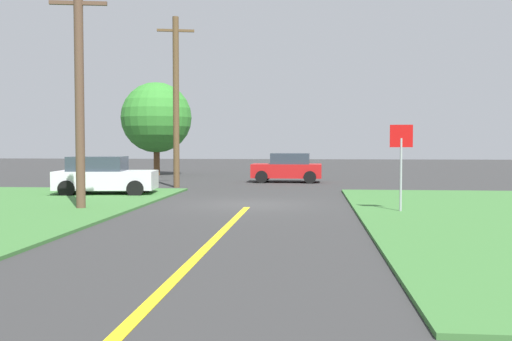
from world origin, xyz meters
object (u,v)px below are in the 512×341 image
at_px(utility_pole_near, 79,95).
at_px(utility_pole_mid, 176,100).
at_px(parked_car_near_building, 104,176).
at_px(car_approaching_junction, 288,168).
at_px(stop_sign, 401,152).
at_px(oak_tree_left, 156,118).

bearing_deg(utility_pole_near, utility_pole_mid, 85.21).
distance_m(parked_car_near_building, car_approaching_junction, 11.49).
xyz_separation_m(car_approaching_junction, utility_pole_mid, (-5.27, -4.37, 3.46)).
bearing_deg(stop_sign, car_approaching_junction, -71.71).
bearing_deg(utility_pole_mid, parked_car_near_building, -113.90).
relative_size(parked_car_near_building, utility_pole_mid, 0.51).
bearing_deg(utility_pole_mid, utility_pole_near, -94.79).
distance_m(stop_sign, car_approaching_junction, 14.79).
xyz_separation_m(car_approaching_junction, oak_tree_left, (-9.17, 6.40, 3.11)).
xyz_separation_m(utility_pole_near, utility_pole_mid, (0.83, 9.89, 0.55)).
height_order(utility_pole_near, utility_pole_mid, utility_pole_mid).
bearing_deg(car_approaching_junction, parked_car_near_building, 52.00).
bearing_deg(stop_sign, oak_tree_left, -54.94).
bearing_deg(stop_sign, parked_car_near_building, -22.67).
distance_m(utility_pole_mid, oak_tree_left, 11.46).
relative_size(parked_car_near_building, oak_tree_left, 0.67).
bearing_deg(stop_sign, utility_pole_near, 2.82).
relative_size(utility_pole_mid, oak_tree_left, 1.32).
relative_size(stop_sign, car_approaching_junction, 0.70).
xyz_separation_m(stop_sign, utility_pole_near, (-10.15, -0.08, 1.82)).
distance_m(parked_car_near_building, utility_pole_near, 6.22).
height_order(stop_sign, oak_tree_left, oak_tree_left).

